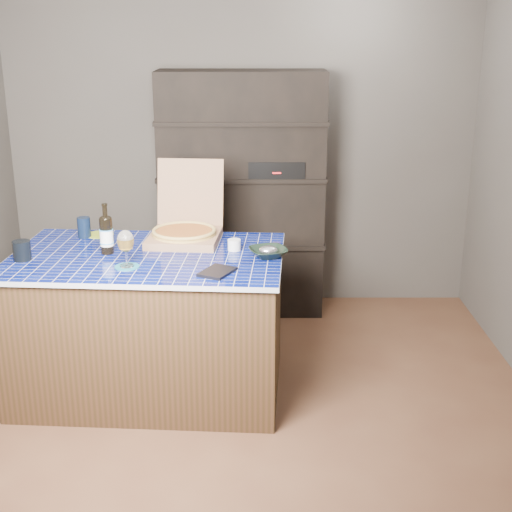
{
  "coord_description": "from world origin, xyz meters",
  "views": [
    {
      "loc": [
        0.1,
        -3.62,
        2.11
      ],
      "look_at": [
        0.1,
        0.0,
        0.93
      ],
      "focal_mm": 50.0,
      "sensor_mm": 36.0,
      "label": 1
    }
  ],
  "objects_px": {
    "wine_glass": "(126,242)",
    "kitchen_island": "(150,323)",
    "pizza_box": "(185,230)",
    "mead_bottle": "(106,234)",
    "bowl": "(268,253)",
    "dvd_case": "(217,272)"
  },
  "relations": [
    {
      "from": "mead_bottle",
      "to": "wine_glass",
      "type": "relative_size",
      "value": 1.45
    },
    {
      "from": "mead_bottle",
      "to": "dvd_case",
      "type": "bearing_deg",
      "value": -28.01
    },
    {
      "from": "kitchen_island",
      "to": "pizza_box",
      "type": "bearing_deg",
      "value": 59.07
    },
    {
      "from": "dvd_case",
      "to": "bowl",
      "type": "relative_size",
      "value": 0.95
    },
    {
      "from": "kitchen_island",
      "to": "mead_bottle",
      "type": "bearing_deg",
      "value": 177.24
    },
    {
      "from": "wine_glass",
      "to": "dvd_case",
      "type": "relative_size",
      "value": 1.02
    },
    {
      "from": "kitchen_island",
      "to": "mead_bottle",
      "type": "distance_m",
      "value": 0.59
    },
    {
      "from": "kitchen_island",
      "to": "wine_glass",
      "type": "distance_m",
      "value": 0.62
    },
    {
      "from": "pizza_box",
      "to": "bowl",
      "type": "relative_size",
      "value": 2.57
    },
    {
      "from": "dvd_case",
      "to": "mead_bottle",
      "type": "bearing_deg",
      "value": 178.68
    },
    {
      "from": "bowl",
      "to": "wine_glass",
      "type": "bearing_deg",
      "value": -166.92
    },
    {
      "from": "wine_glass",
      "to": "kitchen_island",
      "type": "bearing_deg",
      "value": 71.22
    },
    {
      "from": "pizza_box",
      "to": "mead_bottle",
      "type": "xyz_separation_m",
      "value": [
        -0.42,
        -0.26,
        0.05
      ]
    },
    {
      "from": "mead_bottle",
      "to": "dvd_case",
      "type": "distance_m",
      "value": 0.74
    },
    {
      "from": "kitchen_island",
      "to": "dvd_case",
      "type": "height_order",
      "value": "dvd_case"
    },
    {
      "from": "pizza_box",
      "to": "wine_glass",
      "type": "xyz_separation_m",
      "value": [
        -0.27,
        -0.5,
        0.08
      ]
    },
    {
      "from": "mead_bottle",
      "to": "wine_glass",
      "type": "height_order",
      "value": "mead_bottle"
    },
    {
      "from": "dvd_case",
      "to": "kitchen_island",
      "type": "bearing_deg",
      "value": 169.47
    },
    {
      "from": "dvd_case",
      "to": "bowl",
      "type": "xyz_separation_m",
      "value": [
        0.27,
        0.28,
        0.02
      ]
    },
    {
      "from": "pizza_box",
      "to": "wine_glass",
      "type": "bearing_deg",
      "value": -113.3
    },
    {
      "from": "dvd_case",
      "to": "bowl",
      "type": "bearing_deg",
      "value": 71.98
    },
    {
      "from": "kitchen_island",
      "to": "wine_glass",
      "type": "bearing_deg",
      "value": -105.03
    }
  ]
}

